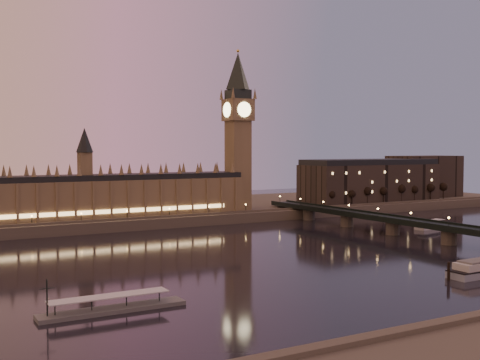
{
  "coord_description": "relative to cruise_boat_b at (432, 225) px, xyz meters",
  "views": [
    {
      "loc": [
        -137.55,
        -219.61,
        46.56
      ],
      "look_at": [
        6.74,
        35.0,
        30.9
      ],
      "focal_mm": 45.0,
      "sensor_mm": 36.0,
      "label": 1
    }
  ],
  "objects": [
    {
      "name": "ground",
      "position": [
        -129.37,
        -26.41,
        -2.12
      ],
      "size": [
        700.0,
        700.0,
        0.0
      ],
      "primitive_type": "plane",
      "color": "black",
      "rests_on": "ground"
    },
    {
      "name": "far_embankment",
      "position": [
        -99.37,
        138.59,
        0.88
      ],
      "size": [
        560.0,
        130.0,
        6.0
      ],
      "primitive_type": "cube",
      "color": "#423D35",
      "rests_on": "ground"
    },
    {
      "name": "palace_of_westminster",
      "position": [
        -169.5,
        94.58,
        19.59
      ],
      "size": [
        180.0,
        26.62,
        52.0
      ],
      "color": "brown",
      "rests_on": "ground"
    },
    {
      "name": "big_ben",
      "position": [
        -75.38,
        94.57,
        61.83
      ],
      "size": [
        17.68,
        17.68,
        104.0
      ],
      "color": "brown",
      "rests_on": "ground"
    },
    {
      "name": "westminster_bridge",
      "position": [
        -37.76,
        -26.41,
        3.4
      ],
      "size": [
        13.2,
        260.0,
        15.3
      ],
      "color": "black",
      "rests_on": "ground"
    },
    {
      "name": "city_block",
      "position": [
        65.57,
        104.52,
        20.12
      ],
      "size": [
        155.0,
        45.0,
        34.0
      ],
      "color": "black",
      "rests_on": "ground"
    },
    {
      "name": "bare_tree_0",
      "position": [
        -5.48,
        82.59,
        12.2
      ],
      "size": [
        5.49,
        5.49,
        11.17
      ],
      "color": "black",
      "rests_on": "ground"
    },
    {
      "name": "bare_tree_1",
      "position": [
        9.98,
        82.59,
        12.2
      ],
      "size": [
        5.49,
        5.49,
        11.17
      ],
      "color": "black",
      "rests_on": "ground"
    },
    {
      "name": "bare_tree_2",
      "position": [
        25.44,
        82.59,
        12.2
      ],
      "size": [
        5.49,
        5.49,
        11.17
      ],
      "color": "black",
      "rests_on": "ground"
    },
    {
      "name": "bare_tree_3",
      "position": [
        40.9,
        82.59,
        12.2
      ],
      "size": [
        5.49,
        5.49,
        11.17
      ],
      "color": "black",
      "rests_on": "ground"
    },
    {
      "name": "bare_tree_4",
      "position": [
        56.36,
        82.59,
        12.2
      ],
      "size": [
        5.49,
        5.49,
        11.17
      ],
      "color": "black",
      "rests_on": "ground"
    },
    {
      "name": "bare_tree_5",
      "position": [
        71.82,
        82.59,
        12.2
      ],
      "size": [
        5.49,
        5.49,
        11.17
      ],
      "color": "black",
      "rests_on": "ground"
    },
    {
      "name": "bare_tree_6",
      "position": [
        87.28,
        82.59,
        12.2
      ],
      "size": [
        5.49,
        5.49,
        11.17
      ],
      "color": "black",
      "rests_on": "ground"
    },
    {
      "name": "bare_tree_7",
      "position": [
        102.74,
        82.59,
        12.2
      ],
      "size": [
        5.49,
        5.49,
        11.17
      ],
      "color": "black",
      "rests_on": "ground"
    },
    {
      "name": "cruise_boat_b",
      "position": [
        0.0,
        0.0,
        0.0
      ],
      "size": [
        26.82,
        11.53,
        4.81
      ],
      "rotation": [
        0.0,
        0.0,
        0.2
      ],
      "color": "silver",
      "rests_on": "ground"
    },
    {
      "name": "pontoon_pier",
      "position": [
        -215.47,
        -81.43,
        -0.9
      ],
      "size": [
        42.36,
        7.06,
        11.3
      ],
      "color": "#595B5E",
      "rests_on": "ground"
    }
  ]
}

